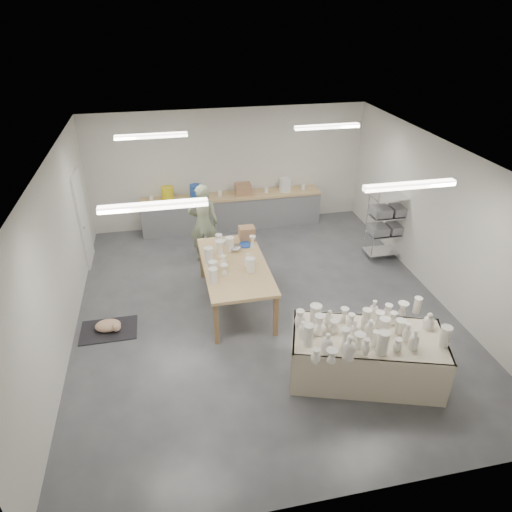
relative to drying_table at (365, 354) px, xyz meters
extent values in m
plane|color=#424449|center=(-1.15, 2.14, -0.46)|extent=(8.00, 8.00, 0.00)
cube|color=white|center=(-1.15, 2.14, 2.53)|extent=(7.00, 8.00, 0.02)
cube|color=silver|center=(-1.15, 6.14, 1.04)|extent=(7.00, 0.02, 3.00)
cube|color=silver|center=(-1.15, -1.86, 1.04)|extent=(7.00, 0.02, 3.00)
cube|color=silver|center=(-4.65, 2.14, 1.04)|extent=(0.02, 8.00, 3.00)
cube|color=silver|center=(2.35, 2.14, 1.04)|extent=(0.02, 8.00, 3.00)
cube|color=white|center=(-4.62, 4.74, 0.59)|extent=(0.05, 0.90, 2.10)
cube|color=white|center=(-2.95, 0.64, 2.48)|extent=(1.40, 0.12, 0.08)
cube|color=white|center=(0.65, 0.64, 2.48)|extent=(1.40, 0.12, 0.08)
cube|color=white|center=(-2.95, 4.14, 2.48)|extent=(1.40, 0.12, 0.08)
cube|color=white|center=(0.65, 4.14, 2.48)|extent=(1.40, 0.12, 0.08)
cube|color=tan|center=(-1.15, 5.82, 0.41)|extent=(4.60, 0.60, 0.06)
cube|color=slate|center=(-1.15, 5.82, -0.04)|extent=(4.60, 0.55, 0.84)
cylinder|color=yellow|center=(-2.75, 5.82, 0.61)|extent=(0.30, 0.30, 0.34)
cylinder|color=#1F47A9|center=(-2.05, 5.82, 0.61)|extent=(0.30, 0.30, 0.34)
cylinder|color=white|center=(0.25, 5.82, 0.61)|extent=(0.30, 0.30, 0.34)
cube|color=#986B49|center=(-0.85, 5.82, 0.58)|extent=(0.40, 0.30, 0.28)
cylinder|color=white|center=(-3.15, 5.82, 0.51)|extent=(0.10, 0.10, 0.14)
cylinder|color=white|center=(-1.45, 5.82, 0.51)|extent=(0.10, 0.10, 0.14)
cylinder|color=white|center=(-0.25, 5.82, 0.51)|extent=(0.10, 0.10, 0.14)
cylinder|color=white|center=(0.75, 5.82, 0.51)|extent=(0.10, 0.10, 0.14)
cylinder|color=silver|center=(1.63, 3.32, 0.44)|extent=(0.02, 0.02, 1.80)
cylinder|color=silver|center=(2.47, 3.32, 0.44)|extent=(0.02, 0.02, 1.80)
cylinder|color=silver|center=(1.63, 3.76, 0.44)|extent=(0.02, 0.02, 1.80)
cylinder|color=silver|center=(2.47, 3.76, 0.44)|extent=(0.02, 0.02, 1.80)
cube|color=silver|center=(2.05, 3.54, -0.31)|extent=(0.88, 0.48, 0.02)
cube|color=silver|center=(2.05, 3.54, 0.14)|extent=(0.88, 0.48, 0.02)
cube|color=silver|center=(2.05, 3.54, 0.59)|extent=(0.88, 0.48, 0.02)
cube|color=silver|center=(2.05, 3.54, 1.04)|extent=(0.88, 0.48, 0.02)
cube|color=slate|center=(1.83, 3.54, 0.26)|extent=(0.38, 0.42, 0.18)
cube|color=slate|center=(2.27, 3.54, 0.26)|extent=(0.38, 0.42, 0.18)
cube|color=slate|center=(1.83, 3.54, 0.71)|extent=(0.38, 0.42, 0.18)
cube|color=slate|center=(2.27, 3.54, 0.71)|extent=(0.38, 0.42, 0.18)
cube|color=olive|center=(0.02, 0.00, -0.11)|extent=(2.24, 1.51, 0.71)
cube|color=beige|center=(0.02, 0.00, 0.33)|extent=(2.53, 1.74, 0.03)
cube|color=beige|center=(0.02, -0.53, -0.06)|extent=(2.21, 0.73, 0.81)
cube|color=beige|center=(0.02, 0.52, -0.06)|extent=(2.21, 0.73, 0.81)
cube|color=tan|center=(-1.64, 2.39, 0.40)|extent=(1.21, 2.39, 0.06)
cube|color=olive|center=(-2.17, 1.27, -0.04)|extent=(0.08, 0.08, 0.83)
cube|color=olive|center=(-1.12, 1.27, -0.04)|extent=(0.08, 0.08, 0.83)
cube|color=olive|center=(-2.17, 3.52, -0.04)|extent=(0.08, 0.08, 0.83)
cube|color=olive|center=(-1.12, 3.52, -0.04)|extent=(0.08, 0.08, 0.83)
ellipsoid|color=silver|center=(-1.54, 2.94, 0.48)|extent=(0.26, 0.26, 0.12)
cylinder|color=#1F47A9|center=(-1.31, 3.09, 0.45)|extent=(0.26, 0.26, 0.03)
cylinder|color=white|center=(-1.69, 3.18, 0.49)|extent=(0.11, 0.11, 0.12)
cube|color=#986B49|center=(-1.23, 3.35, 0.57)|extent=(0.32, 0.26, 0.28)
cube|color=black|center=(-4.05, 2.01, -0.45)|extent=(1.00, 0.70, 0.02)
ellipsoid|color=white|center=(-4.05, 2.01, -0.34)|extent=(0.54, 0.47, 0.19)
sphere|color=white|center=(-3.90, 1.91, -0.33)|extent=(0.17, 0.17, 0.17)
imported|color=#939F7B|center=(-2.04, 4.25, 0.46)|extent=(0.73, 0.53, 1.83)
cylinder|color=red|center=(-2.04, 4.52, -0.19)|extent=(0.38, 0.38, 0.04)
cylinder|color=silver|center=(-1.92, 4.56, -0.33)|extent=(0.02, 0.02, 0.26)
cylinder|color=silver|center=(-2.13, 4.60, -0.33)|extent=(0.02, 0.02, 0.26)
cylinder|color=silver|center=(-2.06, 4.40, -0.33)|extent=(0.02, 0.02, 0.26)
camera|label=1|loc=(-2.77, -4.95, 4.81)|focal=32.00mm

